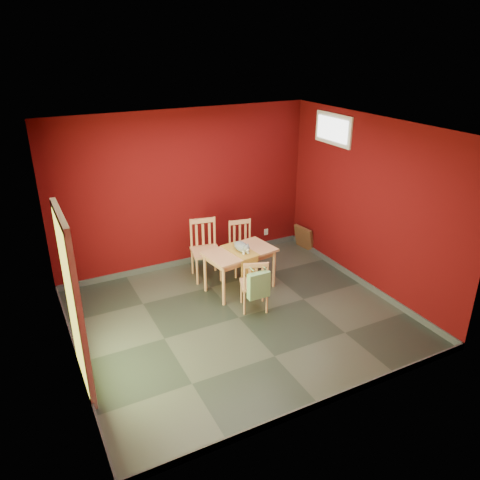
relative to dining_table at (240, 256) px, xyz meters
name	(u,v)px	position (x,y,z in m)	size (l,w,h in m)	color
ground	(239,318)	(-0.40, -0.75, -0.59)	(4.50, 4.50, 0.00)	#2D342D
room_shell	(239,315)	(-0.40, -0.75, -0.54)	(4.50, 4.50, 4.50)	#52080A
doorway	(72,300)	(-2.63, -1.15, 0.54)	(0.06, 1.01, 2.13)	#B7D838
window	(333,129)	(1.82, 0.25, 1.76)	(0.05, 0.90, 0.50)	white
outlet_plate	(266,232)	(1.20, 1.24, -0.29)	(0.08, 0.01, 0.12)	silver
dining_table	(240,256)	(0.00, 0.00, 0.00)	(1.16, 0.78, 0.67)	tan
table_runner	(243,256)	(0.00, -0.11, 0.03)	(0.40, 0.69, 0.33)	#B6832F
chair_far_left	(205,249)	(-0.31, 0.65, -0.08)	(0.54, 0.54, 0.99)	tan
chair_far_right	(242,247)	(0.32, 0.54, -0.13)	(0.48, 0.48, 0.89)	tan
chair_near	(255,284)	(-0.09, -0.64, -0.17)	(0.49, 0.49, 0.83)	tan
tote_bag	(259,285)	(-0.13, -0.84, -0.08)	(0.33, 0.19, 0.46)	#78A970
cat	(241,245)	(0.02, -0.01, 0.18)	(0.20, 0.39, 0.19)	slate
picture_frame	(304,238)	(1.79, 0.82, -0.37)	(0.21, 0.46, 0.45)	brown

